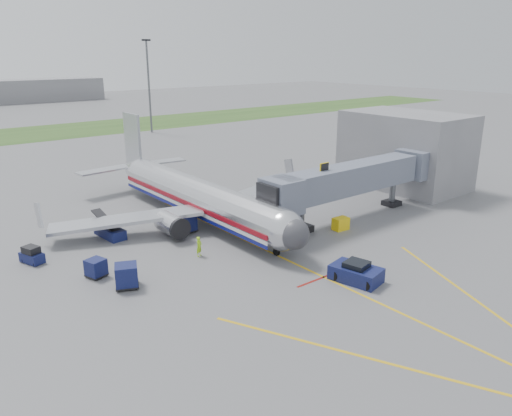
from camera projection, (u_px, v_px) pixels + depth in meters
ground at (291, 262)px, 44.21m from camera, size 400.00×400.00×0.00m
grass_strip at (19, 135)px, 111.36m from camera, size 300.00×25.00×0.01m
apron_markings at (355, 292)px, 38.69m from camera, size 21.52×50.00×0.01m
airliner at (198, 196)px, 54.80m from camera, size 32.10×35.67×10.25m
jet_bridge at (348, 180)px, 54.24m from camera, size 25.30×4.00×6.90m
terminal at (405, 150)px, 68.00m from camera, size 10.00×16.00×10.00m
light_mast_right at (149, 84)px, 111.79m from camera, size 2.00×0.44×20.40m
pushback_tug at (356, 273)px, 40.40m from camera, size 3.24×4.41×1.65m
baggage_tug at (32, 256)px, 43.87m from camera, size 1.82×2.44×1.53m
baggage_cart_a at (96, 268)px, 41.08m from camera, size 1.80×1.80×1.54m
baggage_cart_b at (127, 276)px, 39.20m from camera, size 2.32×2.32×1.90m
baggage_cart_c at (186, 223)px, 51.15m from camera, size 2.04×2.04×1.95m
belt_loader at (110, 231)px, 50.06m from camera, size 1.93×4.86×2.32m
ground_power_cart at (341, 224)px, 52.03m from camera, size 1.70×1.19×1.31m
ramp_worker at (199, 246)px, 45.23m from camera, size 0.80×0.68×1.85m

